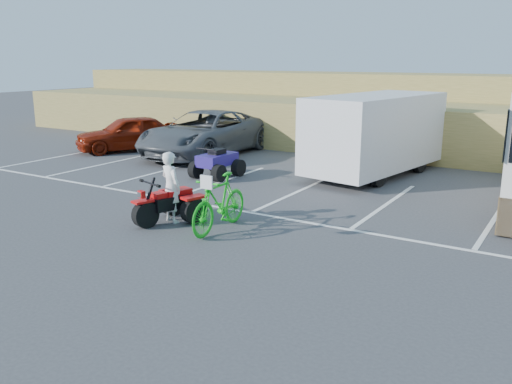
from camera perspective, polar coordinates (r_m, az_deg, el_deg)
The scene contains 11 objects.
ground at distance 11.97m, azimuth -6.71°, elevation -4.92°, with size 100.00×100.00×0.00m, color #3B3B3E.
parking_stripes at distance 14.84m, azimuth 5.70°, elevation -1.14°, with size 28.00×5.16×0.01m.
grass_embankment at distance 25.46m, azimuth 15.45°, elevation 8.00°, with size 40.00×8.50×3.10m.
red_trike_atv at distance 13.21m, azimuth -9.36°, elevation -3.20°, with size 1.24×1.66×1.08m, color red, non-canonical shape.
rider at distance 13.06m, azimuth -8.95°, elevation 0.51°, with size 0.62×0.41×1.71m, color white.
green_dirt_bike at distance 12.33m, azimuth -3.87°, elevation -1.15°, with size 0.61×2.16×1.30m, color #14BF19.
grey_pickup at distance 22.09m, azimuth -5.42°, elevation 6.19°, with size 2.94×6.38×1.77m, color #4C4F54.
red_car at distance 23.69m, azimuth -13.27°, elevation 6.06°, with size 1.75×4.35×1.48m, color maroon.
cargo_trailer at distance 18.48m, azimuth 12.47°, elevation 6.15°, with size 3.24×6.03×2.67m.
quad_atv_blue at distance 18.02m, azimuth -4.08°, elevation 1.59°, with size 1.20×1.60×1.05m, color navy, non-canonical shape.
quad_atv_green at distance 18.34m, azimuth 7.82°, elevation 1.71°, with size 1.04×1.40×0.91m, color #135524, non-canonical shape.
Camera 1 is at (7.08, -8.85, 3.86)m, focal length 38.00 mm.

